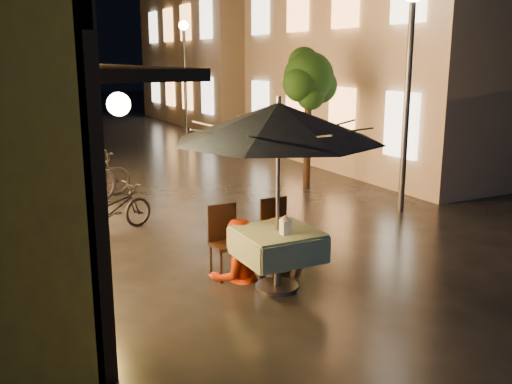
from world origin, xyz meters
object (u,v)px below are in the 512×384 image
patio_umbrella (278,122)px  table_lantern (285,224)px  cafe_table (277,245)px  bicycle_0 (112,209)px  streetlamp_near (410,57)px  person_yellow (279,219)px  person_orange (236,220)px

patio_umbrella → table_lantern: (0.00, -0.20, -1.23)m
cafe_table → bicycle_0: 3.61m
bicycle_0 → cafe_table: bearing=-179.0°
streetlamp_near → bicycle_0: 6.00m
streetlamp_near → patio_umbrella: 4.67m
cafe_table → person_yellow: (0.35, 0.58, 0.14)m
person_orange → patio_umbrella: bearing=119.2°
cafe_table → bicycle_0: bicycle_0 is taller
patio_umbrella → table_lantern: size_ratio=10.43×
streetlamp_near → cafe_table: size_ratio=4.27×
cafe_table → patio_umbrella: size_ratio=0.38×
streetlamp_near → table_lantern: (-4.02, -2.46, -2.00)m
streetlamp_near → person_yellow: bearing=-155.4°
table_lantern → person_orange: 0.82m
table_lantern → streetlamp_near: bearing=31.5°
streetlamp_near → bicycle_0: size_ratio=2.71×
streetlamp_near → person_orange: streetlamp_near is taller
cafe_table → table_lantern: size_ratio=3.96×
streetlamp_near → person_yellow: streetlamp_near is taller
patio_umbrella → bicycle_0: size_ratio=1.67×
table_lantern → patio_umbrella: bearing=90.0°
patio_umbrella → person_orange: 1.48m
streetlamp_near → patio_umbrella: streetlamp_near is taller
streetlamp_near → table_lantern: streetlamp_near is taller
cafe_table → person_yellow: bearing=59.1°
streetlamp_near → table_lantern: size_ratio=16.92×
patio_umbrella → person_yellow: bearing=59.1°
cafe_table → bicycle_0: size_ratio=0.63×
person_orange → bicycle_0: (-1.01, 2.81, -0.40)m
patio_umbrella → streetlamp_near: bearing=29.4°
table_lantern → person_yellow: 0.88m
cafe_table → person_orange: bearing=120.6°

